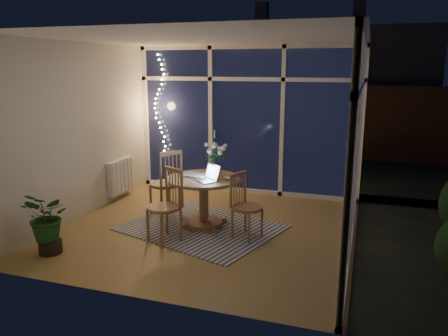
{
  "coord_description": "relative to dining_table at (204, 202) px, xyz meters",
  "views": [
    {
      "loc": [
        2.04,
        -5.47,
        2.25
      ],
      "look_at": [
        0.15,
        0.25,
        0.84
      ],
      "focal_mm": 35.0,
      "sensor_mm": 36.0,
      "label": 1
    }
  ],
  "objects": [
    {
      "name": "garden_patio",
      "position": [
        0.6,
        4.9,
        -0.42
      ],
      "size": [
        12.0,
        6.0,
        0.1
      ],
      "primitive_type": "cube",
      "color": "black",
      "rests_on": "ground"
    },
    {
      "name": "rug",
      "position": [
        0.0,
        -0.1,
        -0.35
      ],
      "size": [
        2.43,
        2.16,
        0.01
      ],
      "primitive_type": "cube",
      "rotation": [
        0.0,
        0.0,
        -0.31
      ],
      "color": "beige",
      "rests_on": "floor"
    },
    {
      "name": "chair_right",
      "position": [
        0.71,
        -0.25,
        0.09
      ],
      "size": [
        0.54,
        0.54,
        0.89
      ],
      "primitive_type": "cube",
      "rotation": [
        0.0,
        0.0,
        1.18
      ],
      "color": "#9C6946",
      "rests_on": "floor"
    },
    {
      "name": "window_wall_right",
      "position": [
        2.06,
        -0.1,
        0.94
      ],
      "size": [
        0.1,
        4.0,
        2.6
      ],
      "primitive_type": "cube",
      "color": "white",
      "rests_on": "floor"
    },
    {
      "name": "chair_front",
      "position": [
        -0.29,
        -0.7,
        0.13
      ],
      "size": [
        0.61,
        0.61,
        0.98
      ],
      "primitive_type": "cube",
      "rotation": [
        0.0,
        0.0,
        -0.5
      ],
      "color": "#9C6946",
      "rests_on": "floor"
    },
    {
      "name": "garden_fence",
      "position": [
        0.1,
        5.4,
        0.54
      ],
      "size": [
        11.0,
        0.08,
        1.8
      ],
      "primitive_type": "cube",
      "color": "#341F13",
      "rests_on": "ground"
    },
    {
      "name": "wall_right",
      "position": [
        2.1,
        -0.1,
        0.94
      ],
      "size": [
        0.04,
        4.0,
        2.6
      ],
      "primitive_type": "cube",
      "color": "beige",
      "rests_on": "floor"
    },
    {
      "name": "laptop",
      "position": [
        0.09,
        -0.15,
        0.48
      ],
      "size": [
        0.43,
        0.42,
        0.24
      ],
      "primitive_type": null,
      "rotation": [
        0.0,
        0.0,
        -0.69
      ],
      "color": "silver",
      "rests_on": "dining_table"
    },
    {
      "name": "wall_left",
      "position": [
        -1.9,
        -0.1,
        0.94
      ],
      "size": [
        0.04,
        4.0,
        2.6
      ],
      "primitive_type": "cube",
      "color": "beige",
      "rests_on": "floor"
    },
    {
      "name": "potted_plant",
      "position": [
        -1.46,
        -1.48,
        0.02
      ],
      "size": [
        0.66,
        0.62,
        0.76
      ],
      "primitive_type": "imported",
      "rotation": [
        0.0,
        0.0,
        -0.33
      ],
      "color": "#1A491E",
      "rests_on": "floor"
    },
    {
      "name": "floor",
      "position": [
        0.1,
        -0.1,
        -0.36
      ],
      "size": [
        4.0,
        4.0,
        0.0
      ],
      "primitive_type": "plane",
      "color": "#9B7A44",
      "rests_on": "ground"
    },
    {
      "name": "dining_table",
      "position": [
        0.0,
        0.0,
        0.0
      ],
      "size": [
        1.32,
        1.32,
        0.72
      ],
      "primitive_type": "cylinder",
      "rotation": [
        0.0,
        0.0,
        -0.31
      ],
      "color": "#9C6946",
      "rests_on": "floor"
    },
    {
      "name": "neighbour_roof",
      "position": [
        0.4,
        8.4,
        1.84
      ],
      "size": [
        7.0,
        3.0,
        2.2
      ],
      "primitive_type": "cube",
      "color": "#30323A",
      "rests_on": "ground"
    },
    {
      "name": "phone",
      "position": [
        0.01,
        -0.05,
        0.36
      ],
      "size": [
        0.12,
        0.1,
        0.01
      ],
      "primitive_type": "cube",
      "rotation": [
        0.0,
        0.0,
        -0.54
      ],
      "color": "black",
      "rests_on": "dining_table"
    },
    {
      "name": "wall_back",
      "position": [
        0.1,
        1.9,
        0.94
      ],
      "size": [
        4.0,
        0.04,
        2.6
      ],
      "primitive_type": "cube",
      "color": "beige",
      "rests_on": "floor"
    },
    {
      "name": "fairy_lights",
      "position": [
        -1.55,
        1.78,
        1.17
      ],
      "size": [
        0.24,
        0.1,
        1.85
      ],
      "primitive_type": null,
      "color": "#FFC266",
      "rests_on": "window_wall_back"
    },
    {
      "name": "ceiling",
      "position": [
        0.1,
        -0.1,
        2.24
      ],
      "size": [
        4.0,
        4.0,
        0.0
      ],
      "primitive_type": "plane",
      "color": "white",
      "rests_on": "wall_back"
    },
    {
      "name": "radiator",
      "position": [
        -1.84,
        0.8,
        0.04
      ],
      "size": [
        0.1,
        0.7,
        0.58
      ],
      "primitive_type": "cube",
      "color": "white",
      "rests_on": "wall_left"
    },
    {
      "name": "garden_shrubs",
      "position": [
        -0.7,
        3.3,
        0.09
      ],
      "size": [
        0.9,
        0.9,
        0.9
      ],
      "primitive_type": "sphere",
      "color": "black",
      "rests_on": "ground"
    },
    {
      "name": "window_wall_back",
      "position": [
        0.1,
        1.86,
        0.94
      ],
      "size": [
        4.0,
        0.1,
        2.6
      ],
      "primitive_type": "cube",
      "color": "white",
      "rests_on": "floor"
    },
    {
      "name": "chair_left",
      "position": [
        -0.72,
        0.23,
        0.17
      ],
      "size": [
        0.68,
        0.68,
        1.05
      ],
      "primitive_type": "cube",
      "rotation": [
        0.0,
        0.0,
        -2.15
      ],
      "color": "#9C6946",
      "rests_on": "floor"
    },
    {
      "name": "bowl",
      "position": [
        0.4,
        0.01,
        0.38
      ],
      "size": [
        0.19,
        0.19,
        0.04
      ],
      "primitive_type": "imported",
      "rotation": [
        0.0,
        0.0,
        -0.31
      ],
      "color": "silver",
      "rests_on": "dining_table"
    },
    {
      "name": "flower_vase",
      "position": [
        0.1,
        0.21,
        0.46
      ],
      "size": [
        0.25,
        0.25,
        0.21
      ],
      "primitive_type": "imported",
      "rotation": [
        0.0,
        0.0,
        -0.31
      ],
      "color": "silver",
      "rests_on": "dining_table"
    },
    {
      "name": "newspapers",
      "position": [
        -0.13,
        0.08,
        0.37
      ],
      "size": [
        0.39,
        0.31,
        0.02
      ],
      "primitive_type": "cube",
      "rotation": [
        0.0,
        0.0,
        -0.12
      ],
      "color": "silver",
      "rests_on": "dining_table"
    },
    {
      "name": "wall_front",
      "position": [
        0.1,
        -2.1,
        0.94
      ],
      "size": [
        4.0,
        0.04,
        2.6
      ],
      "primitive_type": "cube",
      "color": "beige",
      "rests_on": "floor"
    }
  ]
}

